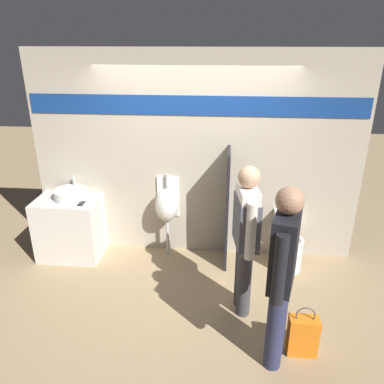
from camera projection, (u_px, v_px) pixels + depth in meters
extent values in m
plane|color=#997F5B|center=(191.00, 272.00, 4.81)|extent=(16.00, 16.00, 0.00)
cube|color=#B2A893|center=(195.00, 158.00, 4.85)|extent=(4.26, 0.06, 2.70)
cube|color=navy|center=(195.00, 106.00, 4.56)|extent=(4.18, 0.01, 0.24)
cube|color=silver|center=(70.00, 228.00, 5.06)|extent=(0.83, 0.57, 0.83)
cylinder|color=white|center=(71.00, 194.00, 4.92)|extent=(0.44, 0.44, 0.12)
cylinder|color=silver|center=(74.00, 181.00, 5.01)|extent=(0.03, 0.03, 0.14)
cube|color=black|center=(81.00, 203.00, 4.77)|extent=(0.07, 0.14, 0.01)
cube|color=black|center=(227.00, 209.00, 4.77)|extent=(0.03, 0.51, 1.55)
cylinder|color=silver|center=(168.00, 237.00, 5.12)|extent=(0.04, 0.04, 0.54)
ellipsoid|color=white|center=(167.00, 205.00, 4.94)|extent=(0.31, 0.30, 0.45)
cube|color=white|center=(168.00, 196.00, 5.05)|extent=(0.29, 0.02, 0.56)
cylinder|color=silver|center=(167.00, 180.00, 4.92)|extent=(0.06, 0.06, 0.16)
cylinder|color=white|center=(287.00, 255.00, 4.83)|extent=(0.36, 0.36, 0.40)
torus|color=white|center=(289.00, 240.00, 4.75)|extent=(0.38, 0.38, 0.04)
cube|color=white|center=(287.00, 221.00, 4.94)|extent=(0.34, 0.16, 0.29)
cylinder|color=silver|center=(289.00, 206.00, 4.84)|extent=(0.06, 0.06, 0.14)
cylinder|color=#3D3D42|center=(244.00, 282.00, 3.95)|extent=(0.15, 0.15, 0.81)
cylinder|color=#3D3D42|center=(242.00, 273.00, 4.10)|extent=(0.15, 0.15, 0.81)
cube|color=silver|center=(247.00, 217.00, 3.75)|extent=(0.24, 0.44, 0.64)
cube|color=#4C4C56|center=(246.00, 222.00, 3.77)|extent=(0.27, 0.47, 0.51)
cylinder|color=silver|center=(251.00, 232.00, 3.54)|extent=(0.10, 0.10, 0.59)
cylinder|color=silver|center=(243.00, 210.00, 3.99)|extent=(0.10, 0.10, 0.59)
sphere|color=tan|center=(249.00, 177.00, 3.59)|extent=(0.22, 0.22, 0.22)
cylinder|color=#282D4C|center=(275.00, 329.00, 3.30)|extent=(0.16, 0.16, 0.84)
cylinder|color=#282D4C|center=(278.00, 316.00, 3.44)|extent=(0.16, 0.16, 0.84)
cube|color=black|center=(284.00, 250.00, 3.08)|extent=(0.30, 0.47, 0.67)
cylinder|color=black|center=(280.00, 270.00, 2.88)|extent=(0.11, 0.11, 0.61)
cylinder|color=black|center=(288.00, 239.00, 3.31)|extent=(0.11, 0.11, 0.61)
sphere|color=#A87A5B|center=(290.00, 200.00, 2.91)|extent=(0.23, 0.23, 0.23)
cube|color=orange|center=(303.00, 336.00, 3.52)|extent=(0.28, 0.15, 0.40)
torus|color=#4C4742|center=(306.00, 315.00, 3.43)|extent=(0.18, 0.01, 0.18)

